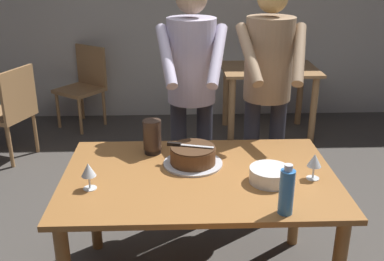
{
  "coord_description": "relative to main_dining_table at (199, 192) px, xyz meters",
  "views": [
    {
      "loc": [
        -0.12,
        -2.24,
        1.9
      ],
      "look_at": [
        -0.03,
        0.28,
        0.9
      ],
      "focal_mm": 42.82,
      "sensor_mm": 36.0,
      "label": 1
    }
  ],
  "objects": [
    {
      "name": "back_wall",
      "position": [
        0.0,
        3.17,
        0.71
      ],
      "size": [
        10.0,
        0.12,
        2.7
      ],
      "primitive_type": "cube",
      "color": "beige",
      "rests_on": "ground_plane"
    },
    {
      "name": "main_dining_table",
      "position": [
        0.0,
        0.0,
        0.0
      ],
      "size": [
        1.5,
        0.97,
        0.75
      ],
      "color": "#9E6633",
      "rests_on": "ground_plane"
    },
    {
      "name": "cake_on_platter",
      "position": [
        -0.03,
        0.13,
        0.16
      ],
      "size": [
        0.34,
        0.34,
        0.11
      ],
      "color": "silver",
      "rests_on": "main_dining_table"
    },
    {
      "name": "cake_knife",
      "position": [
        -0.1,
        0.15,
        0.22
      ],
      "size": [
        0.27,
        0.09,
        0.02
      ],
      "color": "silver",
      "rests_on": "cake_on_platter"
    },
    {
      "name": "plate_stack",
      "position": [
        0.37,
        -0.1,
        0.15
      ],
      "size": [
        0.22,
        0.22,
        0.08
      ],
      "color": "white",
      "rests_on": "main_dining_table"
    },
    {
      "name": "wine_glass_near",
      "position": [
        -0.57,
        -0.14,
        0.21
      ],
      "size": [
        0.08,
        0.08,
        0.14
      ],
      "color": "silver",
      "rests_on": "main_dining_table"
    },
    {
      "name": "wine_glass_far",
      "position": [
        0.61,
        -0.07,
        0.21
      ],
      "size": [
        0.08,
        0.08,
        0.14
      ],
      "color": "silver",
      "rests_on": "main_dining_table"
    },
    {
      "name": "water_bottle",
      "position": [
        0.38,
        -0.41,
        0.22
      ],
      "size": [
        0.07,
        0.07,
        0.25
      ],
      "color": "#387AC6",
      "rests_on": "main_dining_table"
    },
    {
      "name": "hurricane_lamp",
      "position": [
        -0.27,
        0.3,
        0.21
      ],
      "size": [
        0.11,
        0.11,
        0.21
      ],
      "color": "black",
      "rests_on": "main_dining_table"
    },
    {
      "name": "person_cutting_cake",
      "position": [
        -0.02,
        0.7,
        0.43
      ],
      "size": [
        0.47,
        0.56,
        1.72
      ],
      "color": "#2D2D38",
      "rests_on": "ground_plane"
    },
    {
      "name": "person_standing_beside",
      "position": [
        0.5,
        0.73,
        0.43
      ],
      "size": [
        0.47,
        0.56,
        1.72
      ],
      "color": "#2D2D38",
      "rests_on": "ground_plane"
    },
    {
      "name": "background_table",
      "position": [
        0.87,
        2.47,
        -0.07
      ],
      "size": [
        1.0,
        0.7,
        0.74
      ],
      "color": "tan",
      "rests_on": "ground_plane"
    },
    {
      "name": "background_chair_0",
      "position": [
        -1.69,
        1.9,
        -0.15
      ],
      "size": [
        0.57,
        0.57,
        0.9
      ],
      "color": "tan",
      "rests_on": "ground_plane"
    },
    {
      "name": "background_chair_1",
      "position": [
        -1.16,
        2.82,
        -0.15
      ],
      "size": [
        0.62,
        0.62,
        0.9
      ],
      "color": "tan",
      "rests_on": "ground_plane"
    }
  ]
}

